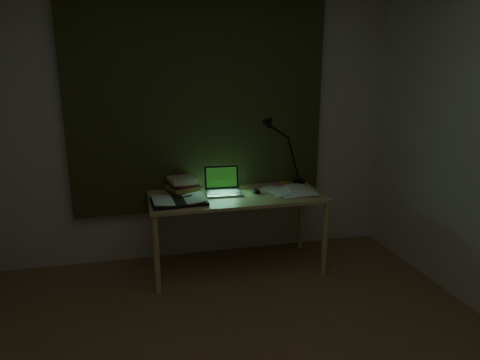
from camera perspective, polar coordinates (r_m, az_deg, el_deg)
The scene contains 11 objects.
wall_back at distance 3.78m, azimuth -5.48°, elevation 8.04°, with size 3.50×0.00×2.50m, color beige.
curtain at distance 3.72m, azimuth -5.47°, elevation 11.03°, with size 2.20×0.06×2.00m, color #2F3219.
desk at distance 3.67m, azimuth -0.44°, elevation -6.96°, with size 1.45×0.63×0.66m, color tan, non-canonical shape.
laptop at distance 3.56m, azimuth -2.16°, elevation -0.19°, with size 0.31×0.34×0.22m, color #A7A7AB, non-canonical shape.
open_textbook at distance 3.39m, azimuth -8.18°, elevation -2.71°, with size 0.43×0.30×0.04m, color silver, non-canonical shape.
book_stack at distance 3.64m, azimuth -7.71°, elevation -0.70°, with size 0.21×0.25×0.13m, color silver, non-canonical shape.
loose_papers at distance 3.72m, azimuth 6.64°, elevation -1.25°, with size 0.33×0.35×0.02m, color white, non-canonical shape.
mouse at distance 3.61m, azimuth 2.15°, elevation -1.52°, with size 0.06×0.10×0.04m, color black.
sticky_yellow at distance 3.92m, azimuth 5.90°, elevation -0.40°, with size 0.07×0.07×0.02m, color gold.
sticky_pink at distance 3.85m, azimuth 5.22°, elevation -0.68°, with size 0.08×0.08×0.02m, color #E659A6.
desk_lamp at distance 3.92m, azimuth 8.03°, elevation 3.79°, with size 0.39×0.30×0.59m, color black, non-canonical shape.
Camera 1 is at (-0.52, -1.72, 1.68)m, focal length 32.00 mm.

